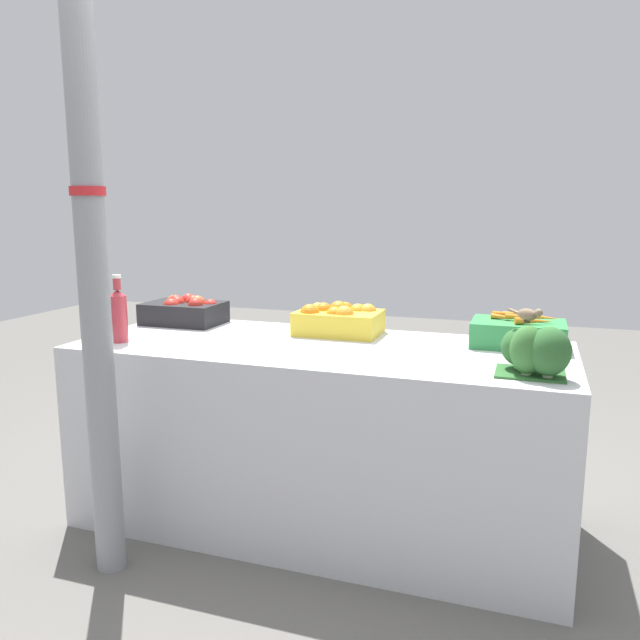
% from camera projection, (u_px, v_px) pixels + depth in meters
% --- Properties ---
extents(ground_plane, '(10.00, 10.00, 0.00)m').
position_uv_depth(ground_plane, '(320.00, 520.00, 2.63)').
color(ground_plane, '#605E59').
extents(market_table, '(1.94, 0.78, 0.76)m').
position_uv_depth(market_table, '(320.00, 434.00, 2.56)').
color(market_table, silver).
rests_on(market_table, ground_plane).
extents(support_pole, '(0.12, 0.12, 2.51)m').
position_uv_depth(support_pole, '(90.00, 220.00, 2.06)').
color(support_pole, gray).
rests_on(support_pole, ground_plane).
extents(apple_crate, '(0.35, 0.25, 0.13)m').
position_uv_depth(apple_crate, '(185.00, 310.00, 2.94)').
color(apple_crate, black).
rests_on(apple_crate, market_table).
extents(orange_crate, '(0.35, 0.25, 0.14)m').
position_uv_depth(orange_crate, '(339.00, 319.00, 2.69)').
color(orange_crate, gold).
rests_on(orange_crate, market_table).
extents(carrot_crate, '(0.35, 0.25, 0.13)m').
position_uv_depth(carrot_crate, '(518.00, 333.00, 2.45)').
color(carrot_crate, '#2D8442').
rests_on(carrot_crate, market_table).
extents(broccoli_pile, '(0.23, 0.21, 0.17)m').
position_uv_depth(broccoli_pile, '(534.00, 351.00, 2.01)').
color(broccoli_pile, '#2D602D').
rests_on(broccoli_pile, market_table).
extents(juice_bottle_cloudy, '(0.07, 0.07, 0.30)m').
position_uv_depth(juice_bottle_cloudy, '(97.00, 310.00, 2.55)').
color(juice_bottle_cloudy, beige).
rests_on(juice_bottle_cloudy, market_table).
extents(juice_bottle_ruby, '(0.07, 0.07, 0.28)m').
position_uv_depth(juice_bottle_ruby, '(119.00, 314.00, 2.52)').
color(juice_bottle_ruby, '#B2333D').
rests_on(juice_bottle_ruby, market_table).
extents(sparrow_bird, '(0.12, 0.09, 0.05)m').
position_uv_depth(sparrow_bird, '(529.00, 314.00, 2.02)').
color(sparrow_bird, '#4C3D2D').
rests_on(sparrow_bird, broccoli_pile).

